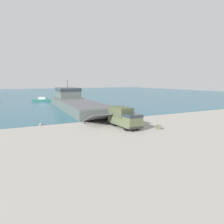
{
  "coord_description": "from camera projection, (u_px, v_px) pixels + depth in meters",
  "views": [
    {
      "loc": [
        -18.6,
        -30.36,
        7.54
      ],
      "look_at": [
        -0.53,
        4.7,
        1.85
      ],
      "focal_mm": 35.0,
      "sensor_mm": 36.0,
      "label": 1
    }
  ],
  "objects": [
    {
      "name": "military_truck",
      "position": [
        124.0,
        117.0,
        35.43
      ],
      "size": [
        2.57,
        7.1,
        3.18
      ],
      "rotation": [
        0.0,
        0.0,
        -1.56
      ],
      "color": "#566042",
      "rests_on": "ground_plane"
    },
    {
      "name": "soldier_on_ramp",
      "position": [
        140.0,
        120.0,
        36.43
      ],
      "size": [
        0.5,
        0.45,
        1.81
      ],
      "rotation": [
        0.0,
        0.0,
        0.96
      ],
      "color": "#475638",
      "rests_on": "ground_plane"
    },
    {
      "name": "moored_boat_b",
      "position": [
        44.0,
        100.0,
        79.88
      ],
      "size": [
        8.56,
        5.11,
        1.6
      ],
      "rotation": [
        0.0,
        0.0,
        4.38
      ],
      "color": "#2D7060",
      "rests_on": "ground_plane"
    },
    {
      "name": "water_surface",
      "position": [
        37.0,
        94.0,
        121.75
      ],
      "size": [
        240.0,
        180.0,
        0.01
      ],
      "primitive_type": "cube",
      "color": "#285B70",
      "rests_on": "ground_plane"
    },
    {
      "name": "shoreline_rock_c",
      "position": [
        125.0,
        117.0,
        45.44
      ],
      "size": [
        1.18,
        1.18,
        1.18
      ],
      "primitive_type": "sphere",
      "color": "#66605B",
      "rests_on": "ground_plane"
    },
    {
      "name": "mooring_bollard",
      "position": [
        85.0,
        122.0,
        38.39
      ],
      "size": [
        0.27,
        0.27,
        0.68
      ],
      "color": "#333338",
      "rests_on": "ground_plane"
    },
    {
      "name": "landing_craft",
      "position": [
        75.0,
        101.0,
        61.0
      ],
      "size": [
        11.17,
        42.26,
        7.78
      ],
      "rotation": [
        0.0,
        0.0,
        -0.07
      ],
      "color": "#56605B",
      "rests_on": "ground_plane"
    },
    {
      "name": "shoreline_rock_b",
      "position": [
        136.0,
        117.0,
        45.38
      ],
      "size": [
        0.97,
        0.97,
        0.97
      ],
      "primitive_type": "sphere",
      "color": "#66605B",
      "rests_on": "ground_plane"
    },
    {
      "name": "ground_plane",
      "position": [
        128.0,
        126.0,
        36.22
      ],
      "size": [
        240.0,
        240.0,
        0.0
      ],
      "primitive_type": "plane",
      "color": "#9E998E"
    },
    {
      "name": "shoreline_rock_a",
      "position": [
        41.0,
        125.0,
        37.24
      ],
      "size": [
        0.75,
        0.75,
        0.75
      ],
      "primitive_type": "sphere",
      "color": "gray",
      "rests_on": "ground_plane"
    },
    {
      "name": "cargo_crate",
      "position": [
        158.0,
        127.0,
        34.18
      ],
      "size": [
        0.86,
        0.93,
        0.62
      ],
      "primitive_type": "cube",
      "rotation": [
        0.0,
        0.0,
        -0.4
      ],
      "color": "#6B664C",
      "rests_on": "ground_plane"
    }
  ]
}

